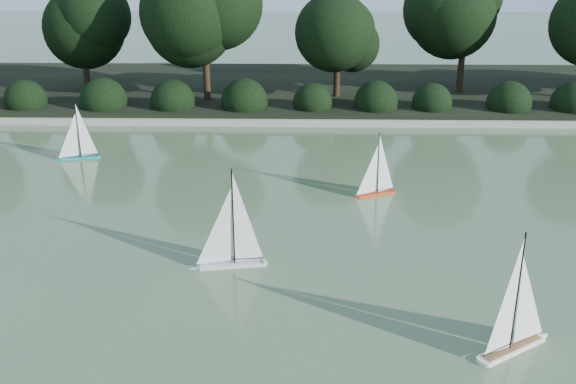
{
  "coord_description": "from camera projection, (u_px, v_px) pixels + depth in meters",
  "views": [
    {
      "loc": [
        -0.07,
        -8.54,
        4.89
      ],
      "look_at": [
        -0.31,
        2.08,
        0.7
      ],
      "focal_mm": 40.0,
      "sensor_mm": 36.0,
      "label": 1
    }
  ],
  "objects": [
    {
      "name": "sailboat_teal",
      "position": [
        75.0,
        150.0,
        15.25
      ],
      "size": [
        1.07,
        0.47,
        1.47
      ],
      "color": "teal",
      "rests_on": "ground"
    },
    {
      "name": "far_bank",
      "position": [
        304.0,
        89.0,
        21.77
      ],
      "size": [
        40.0,
        8.0,
        0.3
      ],
      "primitive_type": "cube",
      "color": "black",
      "rests_on": "ground"
    },
    {
      "name": "sailboat_white_b",
      "position": [
        520.0,
        330.0,
        8.14
      ],
      "size": [
        1.17,
        0.85,
        1.77
      ],
      "color": "white",
      "rests_on": "ground"
    },
    {
      "name": "ground",
      "position": [
        305.0,
        285.0,
        9.74
      ],
      "size": [
        80.0,
        80.0,
        0.0
      ],
      "primitive_type": "plane",
      "color": "#425734",
      "rests_on": "ground"
    },
    {
      "name": "sailboat_orange",
      "position": [
        373.0,
        186.0,
        13.06
      ],
      "size": [
        0.99,
        0.55,
        1.4
      ],
      "color": "red",
      "rests_on": "ground"
    },
    {
      "name": "pond_coping",
      "position": [
        305.0,
        122.0,
        18.08
      ],
      "size": [
        40.0,
        0.35,
        0.18
      ],
      "primitive_type": "cube",
      "color": "gray",
      "rests_on": "ground"
    },
    {
      "name": "shrub_hedge",
      "position": [
        305.0,
        102.0,
        18.78
      ],
      "size": [
        29.1,
        1.1,
        1.1
      ],
      "color": "black",
      "rests_on": "ground"
    },
    {
      "name": "race_buoy",
      "position": [
        217.0,
        261.0,
        10.47
      ],
      "size": [
        0.17,
        0.17,
        0.17
      ],
      "primitive_type": "sphere",
      "color": "#E7450C",
      "rests_on": "ground"
    },
    {
      "name": "tree_line",
      "position": [
        346.0,
        20.0,
        19.38
      ],
      "size": [
        26.31,
        3.93,
        4.39
      ],
      "color": "black",
      "rests_on": "ground"
    },
    {
      "name": "sailboat_white_a",
      "position": [
        225.0,
        251.0,
        10.19
      ],
      "size": [
        1.28,
        0.41,
        1.74
      ],
      "color": "silver",
      "rests_on": "ground"
    }
  ]
}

